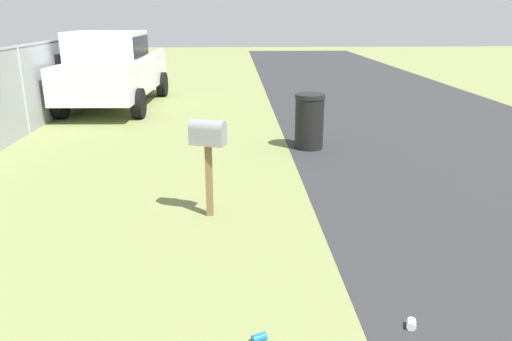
{
  "coord_description": "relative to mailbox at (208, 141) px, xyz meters",
  "views": [
    {
      "loc": [
        0.96,
        -0.2,
        2.56
      ],
      "look_at": [
        6.3,
        -0.44,
        0.83
      ],
      "focal_mm": 34.31,
      "sensor_mm": 36.0,
      "label": 1
    }
  ],
  "objects": [
    {
      "name": "pickup_truck",
      "position": [
        7.9,
        3.0,
        0.09
      ],
      "size": [
        5.3,
        2.38,
        2.09
      ],
      "rotation": [
        0.0,
        0.0,
        3.11
      ],
      "color": "silver",
      "rests_on": "ground"
    },
    {
      "name": "trash_bin",
      "position": [
        3.27,
        -1.79,
        -0.47
      ],
      "size": [
        0.58,
        0.58,
        1.07
      ],
      "color": "black",
      "rests_on": "ground"
    },
    {
      "name": "mailbox",
      "position": [
        0.0,
        0.0,
        0.0
      ],
      "size": [
        0.34,
        0.49,
        1.28
      ],
      "rotation": [
        0.0,
        0.0,
        -0.35
      ],
      "color": "brown",
      "rests_on": "ground"
    },
    {
      "name": "litter_can_near_hydrant",
      "position": [
        -2.65,
        -0.52,
        -0.98
      ],
      "size": [
        0.11,
        0.14,
        0.07
      ],
      "primitive_type": "cylinder",
      "rotation": [
        0.0,
        1.57,
        2.01
      ],
      "color": "blue",
      "rests_on": "ground"
    },
    {
      "name": "litter_cup_far_scatter",
      "position": [
        -2.54,
        -1.82,
        -0.97
      ],
      "size": [
        0.12,
        0.11,
        0.08
      ],
      "primitive_type": "cylinder",
      "rotation": [
        0.0,
        1.57,
        2.81
      ],
      "color": "white",
      "rests_on": "ground"
    }
  ]
}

